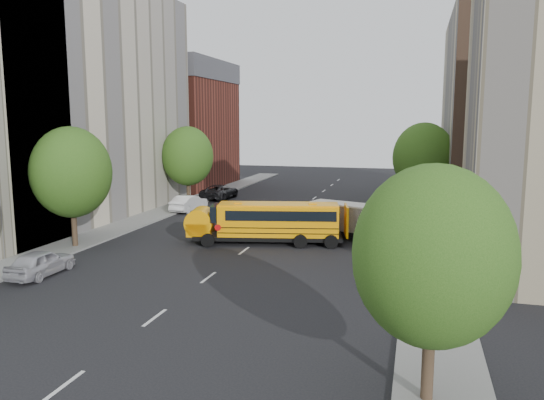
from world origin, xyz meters
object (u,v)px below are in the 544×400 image
at_px(street_tree_5, 422,154).
at_px(street_tree_2, 188,156).
at_px(safari_truck, 336,219).
at_px(school_bus, 267,221).
at_px(parked_car_1, 189,203).
at_px(parked_car_2, 220,192).
at_px(parked_car_0, 41,263).
at_px(parked_car_4, 397,203).
at_px(street_tree_4, 424,158).
at_px(street_tree_3, 433,256).
at_px(street_tree_1, 71,172).

bearing_deg(street_tree_5, street_tree_2, -151.39).
bearing_deg(safari_truck, school_bus, -121.35).
bearing_deg(parked_car_1, parked_car_2, -84.57).
distance_m(school_bus, parked_car_0, 14.22).
bearing_deg(parked_car_4, parked_car_2, 170.49).
bearing_deg(parked_car_1, parked_car_0, 97.62).
bearing_deg(street_tree_2, street_tree_5, 28.61).
bearing_deg(street_tree_4, street_tree_3, -90.00).
xyz_separation_m(school_bus, safari_truck, (4.21, 3.44, -0.27)).
height_order(parked_car_0, parked_car_2, parked_car_2).
bearing_deg(street_tree_4, parked_car_1, -171.48).
distance_m(safari_truck, parked_car_0, 19.60).
relative_size(street_tree_5, parked_car_2, 1.36).
xyz_separation_m(street_tree_4, parked_car_2, (-20.60, 4.82, -4.31)).
xyz_separation_m(street_tree_1, street_tree_3, (22.00, -14.00, -0.50)).
height_order(school_bus, parked_car_4, school_bus).
distance_m(parked_car_1, parked_car_4, 19.23).
height_order(street_tree_4, parked_car_0, street_tree_4).
bearing_deg(street_tree_2, street_tree_4, 0.00).
xyz_separation_m(street_tree_2, street_tree_3, (22.00, -32.00, -0.37)).
bearing_deg(parked_car_2, safari_truck, 137.38).
relative_size(parked_car_0, parked_car_1, 0.93).
relative_size(street_tree_3, parked_car_1, 1.57).
distance_m(school_bus, parked_car_2, 21.18).
bearing_deg(safari_truck, street_tree_4, 79.07).
distance_m(street_tree_2, street_tree_5, 25.06).
xyz_separation_m(street_tree_5, parked_car_0, (-19.80, -36.02, -3.98)).
bearing_deg(parked_car_2, parked_car_0, 94.61).
height_order(street_tree_2, school_bus, street_tree_2).
relative_size(street_tree_2, parked_car_1, 1.70).
relative_size(street_tree_1, parked_car_2, 1.43).
height_order(school_bus, safari_truck, school_bus).
bearing_deg(street_tree_5, school_bus, -111.67).
xyz_separation_m(street_tree_1, parked_car_4, (19.80, 20.49, -4.27)).
height_order(parked_car_0, parked_car_4, parked_car_0).
relative_size(street_tree_2, street_tree_3, 1.08).
distance_m(street_tree_1, safari_truck, 18.23).
height_order(street_tree_1, street_tree_2, street_tree_1).
xyz_separation_m(school_bus, parked_car_4, (7.97, 16.09, -0.89)).
relative_size(street_tree_2, parked_car_2, 1.40).
distance_m(street_tree_2, safari_truck, 19.31).
bearing_deg(street_tree_2, safari_truck, -32.34).
bearing_deg(street_tree_1, parked_car_0, -69.94).
bearing_deg(parked_car_4, school_bus, -118.66).
bearing_deg(school_bus, street_tree_2, 118.87).
distance_m(street_tree_1, street_tree_3, 26.08).
xyz_separation_m(street_tree_4, parked_car_4, (-2.20, 2.49, -4.40)).
xyz_separation_m(street_tree_4, parked_car_0, (-19.80, -24.02, -4.36)).
relative_size(street_tree_3, parked_car_4, 1.79).
bearing_deg(street_tree_5, parked_car_4, -103.02).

